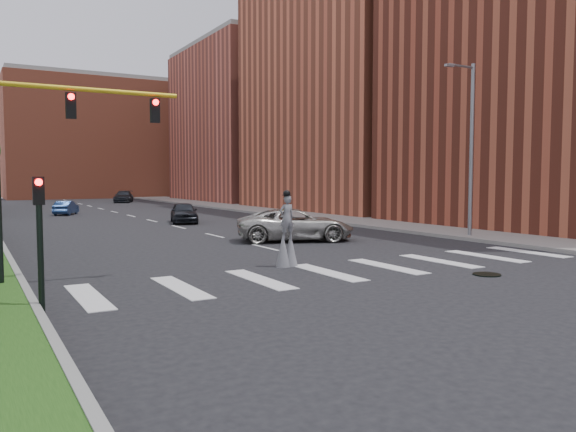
% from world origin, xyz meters
% --- Properties ---
extents(ground_plane, '(160.00, 160.00, 0.00)m').
position_xyz_m(ground_plane, '(0.00, 0.00, 0.00)').
color(ground_plane, black).
rests_on(ground_plane, ground).
extents(sidewalk_right, '(5.00, 90.00, 0.18)m').
position_xyz_m(sidewalk_right, '(12.50, 25.00, 0.09)').
color(sidewalk_right, slate).
rests_on(sidewalk_right, ground).
extents(manhole, '(0.90, 0.90, 0.04)m').
position_xyz_m(manhole, '(3.00, -2.00, 0.02)').
color(manhole, black).
rests_on(manhole, ground).
extents(building_near, '(16.00, 20.00, 22.00)m').
position_xyz_m(building_near, '(22.00, 8.00, 11.00)').
color(building_near, maroon).
rests_on(building_near, ground).
extents(building_mid, '(16.00, 22.00, 24.00)m').
position_xyz_m(building_mid, '(22.00, 30.00, 12.00)').
color(building_mid, '#B65539').
rests_on(building_mid, ground).
extents(building_far, '(16.00, 22.00, 20.00)m').
position_xyz_m(building_far, '(22.00, 54.00, 10.00)').
color(building_far, '#B55442').
rests_on(building_far, ground).
extents(building_backdrop, '(26.00, 14.00, 18.00)m').
position_xyz_m(building_backdrop, '(6.00, 78.00, 9.00)').
color(building_backdrop, '#B65539').
rests_on(building_backdrop, ground).
extents(streetlight, '(2.05, 0.20, 9.00)m').
position_xyz_m(streetlight, '(10.90, 6.00, 4.90)').
color(streetlight, slate).
rests_on(streetlight, ground).
extents(traffic_signal, '(5.30, 0.23, 6.20)m').
position_xyz_m(traffic_signal, '(-9.78, 3.00, 4.15)').
color(traffic_signal, black).
rests_on(traffic_signal, ground).
extents(secondary_signal, '(0.25, 0.21, 3.23)m').
position_xyz_m(secondary_signal, '(-10.30, -0.50, 1.95)').
color(secondary_signal, black).
rests_on(secondary_signal, ground).
extents(stilt_performer, '(0.84, 0.53, 2.75)m').
position_xyz_m(stilt_performer, '(-1.82, 2.81, 1.04)').
color(stilt_performer, black).
rests_on(stilt_performer, ground).
extents(suv_crossing, '(6.42, 4.58, 1.62)m').
position_xyz_m(suv_crossing, '(2.59, 9.66, 0.81)').
color(suv_crossing, '#ABA9A1').
rests_on(suv_crossing, ground).
extents(car_near, '(2.80, 4.61, 1.47)m').
position_xyz_m(car_near, '(1.43, 23.09, 0.73)').
color(car_near, black).
rests_on(car_near, ground).
extents(car_mid, '(2.60, 3.76, 1.17)m').
position_xyz_m(car_mid, '(-4.44, 36.10, 0.59)').
color(car_mid, navy).
rests_on(car_mid, ground).
extents(car_far, '(3.67, 5.44, 1.46)m').
position_xyz_m(car_far, '(5.45, 57.12, 0.73)').
color(car_far, black).
rests_on(car_far, ground).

